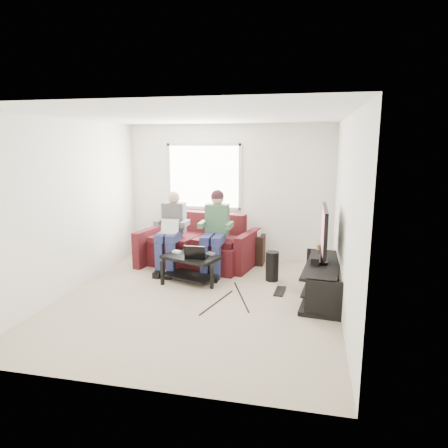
# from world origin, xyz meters

# --- Properties ---
(floor) EXTENTS (4.50, 4.50, 0.00)m
(floor) POSITION_xyz_m (0.00, 0.00, 0.00)
(floor) COLOR #C1AF96
(floor) RESTS_ON ground
(ceiling) EXTENTS (4.50, 4.50, 0.00)m
(ceiling) POSITION_xyz_m (0.00, 0.00, 2.60)
(ceiling) COLOR white
(ceiling) RESTS_ON wall_back
(wall_back) EXTENTS (4.50, 0.00, 4.50)m
(wall_back) POSITION_xyz_m (0.00, 2.25, 1.30)
(wall_back) COLOR white
(wall_back) RESTS_ON floor
(wall_front) EXTENTS (4.50, 0.00, 4.50)m
(wall_front) POSITION_xyz_m (0.00, -2.25, 1.30)
(wall_front) COLOR white
(wall_front) RESTS_ON floor
(wall_left) EXTENTS (0.00, 4.50, 4.50)m
(wall_left) POSITION_xyz_m (-2.00, 0.00, 1.30)
(wall_left) COLOR white
(wall_left) RESTS_ON floor
(wall_right) EXTENTS (0.00, 4.50, 4.50)m
(wall_right) POSITION_xyz_m (2.00, 0.00, 1.30)
(wall_right) COLOR white
(wall_right) RESTS_ON floor
(window) EXTENTS (1.48, 0.04, 1.28)m
(window) POSITION_xyz_m (-0.50, 2.23, 1.60)
(window) COLOR white
(window) RESTS_ON wall_back
(sofa) EXTENTS (2.21, 1.30, 0.95)m
(sofa) POSITION_xyz_m (-0.44, 1.60, 0.34)
(sofa) COLOR #4F1513
(sofa) RESTS_ON floor
(person_left) EXTENTS (0.40, 0.71, 1.40)m
(person_left) POSITION_xyz_m (-0.84, 1.23, 0.78)
(person_left) COLOR navy
(person_left) RESTS_ON sofa
(person_right) EXTENTS (0.40, 0.71, 1.44)m
(person_right) POSITION_xyz_m (-0.04, 1.25, 0.84)
(person_right) COLOR navy
(person_right) RESTS_ON sofa
(laptop_silver) EXTENTS (0.38, 0.34, 0.24)m
(laptop_silver) POSITION_xyz_m (-0.84, 1.07, 0.77)
(laptop_silver) COLOR silver
(laptop_silver) RESTS_ON person_left
(coffee_table) EXTENTS (1.01, 0.81, 0.44)m
(coffee_table) POSITION_xyz_m (-0.32, 0.67, 0.32)
(coffee_table) COLOR black
(coffee_table) RESTS_ON floor
(laptop_black) EXTENTS (0.41, 0.35, 0.24)m
(laptop_black) POSITION_xyz_m (-0.20, 0.59, 0.56)
(laptop_black) COLOR black
(laptop_black) RESTS_ON coffee_table
(controller_a) EXTENTS (0.16, 0.14, 0.04)m
(controller_a) POSITION_xyz_m (-0.60, 0.79, 0.46)
(controller_a) COLOR silver
(controller_a) RESTS_ON coffee_table
(controller_b) EXTENTS (0.16, 0.14, 0.04)m
(controller_b) POSITION_xyz_m (-0.42, 0.85, 0.46)
(controller_b) COLOR black
(controller_b) RESTS_ON coffee_table
(controller_c) EXTENTS (0.17, 0.14, 0.04)m
(controller_c) POSITION_xyz_m (-0.02, 0.82, 0.46)
(controller_c) COLOR gray
(controller_c) RESTS_ON coffee_table
(tv_stand) EXTENTS (0.65, 1.63, 0.52)m
(tv_stand) POSITION_xyz_m (1.77, 0.42, 0.23)
(tv_stand) COLOR black
(tv_stand) RESTS_ON floor
(tv) EXTENTS (0.12, 1.10, 0.81)m
(tv) POSITION_xyz_m (1.77, 0.52, 0.98)
(tv) COLOR black
(tv) RESTS_ON tv_stand
(soundbar) EXTENTS (0.12, 0.50, 0.10)m
(soundbar) POSITION_xyz_m (1.65, 0.52, 0.57)
(soundbar) COLOR black
(soundbar) RESTS_ON tv_stand
(drink_cup) EXTENTS (0.08, 0.08, 0.12)m
(drink_cup) POSITION_xyz_m (1.72, 1.05, 0.58)
(drink_cup) COLOR #9B6E43
(drink_cup) RESTS_ON tv_stand
(console_white) EXTENTS (0.30, 0.22, 0.06)m
(console_white) POSITION_xyz_m (1.77, 0.02, 0.31)
(console_white) COLOR silver
(console_white) RESTS_ON tv_stand
(console_grey) EXTENTS (0.34, 0.26, 0.08)m
(console_grey) POSITION_xyz_m (1.77, 0.72, 0.32)
(console_grey) COLOR gray
(console_grey) RESTS_ON tv_stand
(console_black) EXTENTS (0.38, 0.30, 0.07)m
(console_black) POSITION_xyz_m (1.77, 0.37, 0.31)
(console_black) COLOR black
(console_black) RESTS_ON tv_stand
(subwoofer) EXTENTS (0.22, 0.22, 0.49)m
(subwoofer) POSITION_xyz_m (0.98, 1.01, 0.25)
(subwoofer) COLOR black
(subwoofer) RESTS_ON floor
(keyboard_floor) EXTENTS (0.17, 0.42, 0.02)m
(keyboard_floor) POSITION_xyz_m (1.15, 0.51, 0.01)
(keyboard_floor) COLOR black
(keyboard_floor) RESTS_ON floor
(end_table) EXTENTS (0.37, 0.37, 0.65)m
(end_table) POSITION_xyz_m (0.56, 1.90, 0.29)
(end_table) COLOR black
(end_table) RESTS_ON floor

